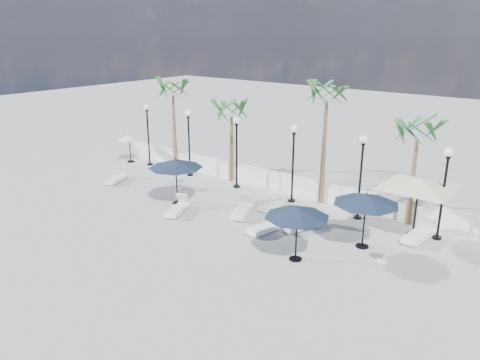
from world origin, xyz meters
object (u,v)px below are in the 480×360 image
Objects in this scene: parasol_navy_mid at (297,212)px; parasol_cream_small at (129,137)px; lounger_2 at (272,204)px; parasol_navy_left at (176,164)px; lounger_1 at (177,208)px; lounger_4 at (242,210)px; lounger_7 at (420,234)px; lounger_5 at (266,227)px; parasol_cream_sq_a at (420,179)px; parasol_navy_right at (366,199)px; lounger_3 at (303,225)px; lounger_0 at (117,178)px.

parasol_navy_mid is 1.27× the size of parasol_cream_small.
lounger_2 is 5.48m from parasol_navy_mid.
parasol_navy_left is at bearing -23.91° from parasol_cream_small.
parasol_cream_small is (-11.79, 1.11, 1.41)m from lounger_2.
lounger_1 is 0.92× the size of lounger_4.
lounger_7 is at bearing 56.56° from parasol_navy_mid.
lounger_7 is at bearing 41.30° from lounger_5.
lounger_5 is at bearing -145.25° from parasol_cream_sq_a.
parasol_navy_mid is 2.95m from parasol_navy_right.
lounger_5 is at bearing -111.38° from lounger_3.
lounger_2 is 0.85× the size of lounger_5.
lounger_4 is at bearing -155.50° from lounger_7.
lounger_1 is 9.77m from parasol_cream_small.
lounger_7 is (6.66, 0.86, 0.05)m from lounger_2.
lounger_5 is (1.33, -2.36, 0.03)m from lounger_2.
lounger_3 is (11.61, 0.82, 0.01)m from lounger_0.
parasol_cream_sq_a is 18.14m from parasol_cream_small.
parasol_navy_right reaches higher than parasol_cream_small.
parasol_navy_right is at bearing 7.21° from parasol_navy_left.
lounger_0 is at bearing 172.34° from parasol_navy_mid.
lounger_2 is at bearing 129.50° from lounger_5.
lounger_0 is 0.77× the size of parasol_navy_mid.
lounger_4 is 2.14m from lounger_5.
parasol_cream_sq_a is (15.50, 3.12, 2.25)m from lounger_0.
lounger_3 is (2.43, -1.20, 0.02)m from lounger_2.
lounger_4 is 0.86× the size of parasol_navy_mid.
parasol_navy_left is at bearing -147.60° from lounger_2.
lounger_1 is 0.90× the size of lounger_7.
parasol_navy_mid is (3.63, -3.74, 1.69)m from lounger_2.
lounger_3 is 3.08m from lounger_4.
parasol_navy_mid is (-3.03, -4.59, 1.63)m from lounger_7.
parasol_navy_right is (5.75, 0.32, 1.75)m from lounger_4.
parasol_navy_mid reaches higher than lounger_0.
parasol_cream_sq_a reaches higher than lounger_4.
parasol_navy_left reaches higher than lounger_5.
lounger_7 is at bearing 9.42° from lounger_2.
lounger_1 is 10.61m from lounger_7.
lounger_0 is 15.97m from parasol_cream_sq_a.
lounger_5 is 6.48m from parasol_cream_sq_a.
lounger_4 is at bearing 166.61° from lounger_5.
parasol_navy_mid is at bearing -17.42° from parasol_cream_small.
lounger_2 is at bearing 44.27° from lounger_4.
parasol_navy_mid is at bearing -116.89° from lounger_7.
lounger_2 is at bearing 134.18° from parasol_navy_mid.
parasol_cream_sq_a is at bearing 44.96° from lounger_5.
lounger_5 is 6.23m from lounger_7.
lounger_3 is at bearing -24.04° from lounger_2.
parasol_navy_mid is (6.77, -0.52, 1.66)m from lounger_1.
parasol_navy_left is (-6.45, -1.15, 1.81)m from lounger_3.
parasol_cream_sq_a is (6.32, 1.11, 2.27)m from lounger_2.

